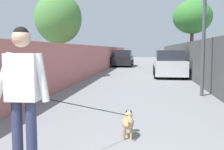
# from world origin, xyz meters

# --- Properties ---
(ground_plane) EXTENTS (80.00, 80.00, 0.00)m
(ground_plane) POSITION_xyz_m (14.00, 0.00, 0.00)
(ground_plane) COLOR gray
(wall_left) EXTENTS (48.00, 0.30, 1.83)m
(wall_left) POSITION_xyz_m (12.00, 2.93, 0.91)
(wall_left) COLOR #CC726B
(wall_left) RESTS_ON ground
(fence_right) EXTENTS (48.00, 0.30, 2.01)m
(fence_right) POSITION_xyz_m (12.00, -2.93, 1.00)
(fence_right) COLOR #4C4C4C
(fence_right) RESTS_ON ground
(tree_right_mid) EXTENTS (2.86, 2.86, 5.21)m
(tree_right_mid) POSITION_xyz_m (19.00, -3.76, 3.95)
(tree_right_mid) COLOR brown
(tree_right_mid) RESTS_ON ground
(tree_left_far) EXTENTS (2.59, 2.59, 4.71)m
(tree_left_far) POSITION_xyz_m (13.00, 4.42, 3.30)
(tree_left_far) COLOR #473523
(tree_left_far) RESTS_ON ground
(lamp_post) EXTENTS (0.36, 0.36, 4.75)m
(lamp_post) POSITION_xyz_m (7.98, -2.38, 3.21)
(lamp_post) COLOR #4C4C51
(lamp_post) RESTS_ON ground
(person_skateboarder) EXTENTS (0.23, 0.71, 1.77)m
(person_skateboarder) POSITION_xyz_m (1.69, 0.96, 1.12)
(person_skateboarder) COLOR #333859
(person_skateboarder) RESTS_ON skateboard
(dog) EXTENTS (2.04, 1.26, 1.06)m
(dog) POSITION_xyz_m (3.40, -0.18, 0.28)
(dog) COLOR tan
(dog) RESTS_ON ground
(car_near) EXTENTS (3.81, 1.80, 1.54)m
(car_near) POSITION_xyz_m (14.35, -1.78, 0.71)
(car_near) COLOR silver
(car_near) RESTS_ON ground
(car_far) EXTENTS (4.15, 1.80, 1.54)m
(car_far) POSITION_xyz_m (23.67, 1.78, 0.71)
(car_far) COLOR black
(car_far) RESTS_ON ground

